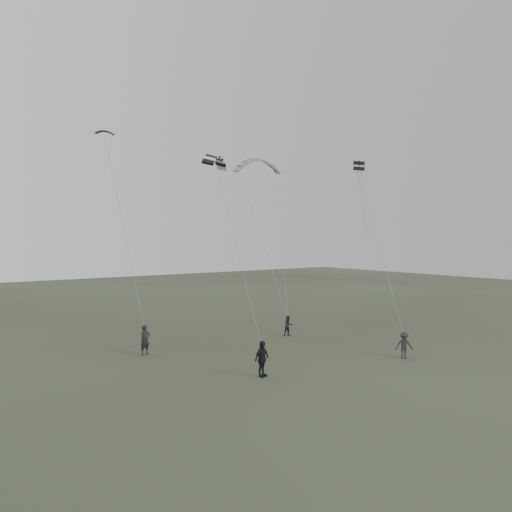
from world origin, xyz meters
TOP-DOWN VIEW (x-y plane):
  - ground at (0.00, 0.00)m, footprint 140.00×140.00m
  - flyer_left at (-6.92, 7.41)m, footprint 0.79×0.60m
  - flyer_right at (4.68, 6.63)m, footprint 0.87×0.75m
  - flyer_center at (-3.88, -1.23)m, footprint 1.25×0.80m
  - flyer_far at (5.90, -3.29)m, footprint 1.23×1.17m
  - kite_dark_small at (-7.59, 12.58)m, footprint 1.37×0.66m
  - kite_pale_large at (7.69, 14.65)m, footprint 4.78×2.43m
  - kite_striped at (-3.67, 3.90)m, footprint 2.88×2.57m
  - kite_box at (10.21, 4.47)m, footprint 0.74×0.82m

SIDE VIEW (x-z plane):
  - ground at x=0.00m, z-range 0.00..0.00m
  - flyer_right at x=4.68m, z-range 0.00..1.57m
  - flyer_far at x=5.90m, z-range 0.00..1.68m
  - flyer_left at x=-6.92m, z-range 0.00..1.94m
  - flyer_center at x=-3.88m, z-range 0.00..1.98m
  - kite_striped at x=-3.67m, z-range 12.13..13.43m
  - kite_box at x=10.21m, z-range 13.01..13.81m
  - kite_pale_large at x=7.69m, z-range 13.92..15.93m
  - kite_dark_small at x=-7.59m, z-range 15.02..15.58m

